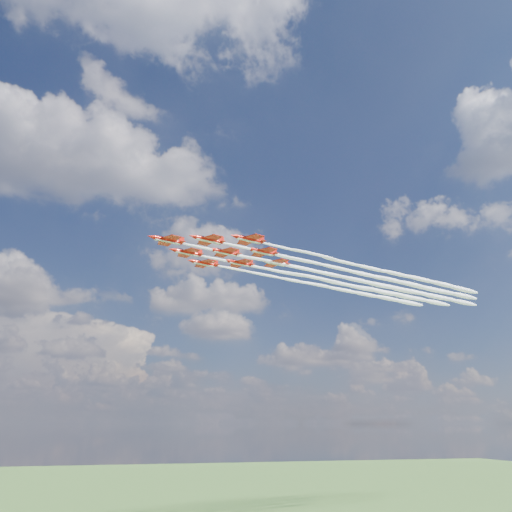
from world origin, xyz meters
name	(u,v)px	position (x,y,z in m)	size (l,w,h in m)	color
jet_lead	(303,269)	(25.63, 12.10, 81.99)	(103.50, 40.67, 2.87)	red
jet_row2_port	(337,268)	(37.11, 8.89, 81.99)	(103.50, 40.67, 2.87)	red
jet_row2_starb	(312,278)	(32.45, 21.88, 81.99)	(103.50, 40.67, 2.87)	red
jet_row3_port	(372,268)	(48.59, 5.68, 81.99)	(103.50, 40.67, 2.87)	red
jet_row3_centre	(344,277)	(43.93, 18.67, 81.99)	(103.50, 40.67, 2.87)	red
jet_row3_starb	(320,285)	(39.28, 31.65, 81.99)	(103.50, 40.67, 2.87)	red
jet_row4_port	(377,277)	(55.42, 15.45, 81.99)	(103.50, 40.67, 2.87)	red
jet_row4_starb	(350,285)	(50.76, 28.44, 81.99)	(103.50, 40.67, 2.87)	red
jet_tail	(381,285)	(62.24, 25.23, 81.99)	(103.50, 40.67, 2.87)	red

